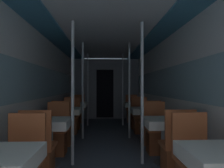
{
  "coord_description": "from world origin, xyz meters",
  "views": [
    {
      "loc": [
        -0.07,
        -0.86,
        1.23
      ],
      "look_at": [
        0.06,
        2.43,
        1.26
      ],
      "focal_mm": 35.0,
      "sensor_mm": 36.0,
      "label": 1
    }
  ],
  "objects_px": {
    "dining_table_left_3": "(76,106)",
    "chair_right_near_1": "(177,156)",
    "chair_left_far_3": "(78,114)",
    "dining_table_right_3": "(134,106)",
    "dining_table_left_1": "(49,127)",
    "chair_right_far_2": "(141,122)",
    "support_pole_left_1": "(73,93)",
    "dining_table_right_1": "(165,126)",
    "support_pole_left_3": "(88,89)",
    "chair_right_near_3": "(137,118)",
    "chair_left_far_2": "(71,122)",
    "support_pole_right_3": "(123,89)",
    "dining_table_right_2": "(145,113)",
    "chair_right_far_3": "(132,114)",
    "chair_left_near_1": "(39,158)",
    "chair_left_near_2": "(63,131)",
    "chair_right_far_1": "(156,137)",
    "dining_table_left_2": "(67,113)",
    "chair_left_far_1": "(57,138)",
    "support_pole_right_1": "(142,92)",
    "support_pole_right_2": "(129,90)",
    "support_pole_left_2": "(83,90)",
    "dining_table_right_0": "(224,164)",
    "chair_left_near_3": "(74,119)"
  },
  "relations": [
    {
      "from": "chair_left_far_3",
      "to": "support_pole_right_2",
      "type": "distance_m",
      "value": 2.81
    },
    {
      "from": "support_pole_left_1",
      "to": "chair_right_far_2",
      "type": "relative_size",
      "value": 2.42
    },
    {
      "from": "dining_table_left_1",
      "to": "support_pole_left_2",
      "type": "relative_size",
      "value": 0.32
    },
    {
      "from": "dining_table_left_2",
      "to": "chair_right_far_2",
      "type": "relative_size",
      "value": 0.77
    },
    {
      "from": "dining_table_right_1",
      "to": "chair_right_far_1",
      "type": "distance_m",
      "value": 0.63
    },
    {
      "from": "chair_right_near_3",
      "to": "chair_right_far_2",
      "type": "bearing_deg",
      "value": -90.0
    },
    {
      "from": "support_pole_right_3",
      "to": "chair_right_near_3",
      "type": "bearing_deg",
      "value": -56.65
    },
    {
      "from": "chair_right_near_1",
      "to": "chair_right_far_3",
      "type": "relative_size",
      "value": 1.0
    },
    {
      "from": "dining_table_left_1",
      "to": "chair_left_far_1",
      "type": "relative_size",
      "value": 0.77
    },
    {
      "from": "support_pole_right_1",
      "to": "dining_table_left_1",
      "type": "bearing_deg",
      "value": 180.0
    },
    {
      "from": "dining_table_right_3",
      "to": "chair_right_near_3",
      "type": "xyz_separation_m",
      "value": [
        -0.0,
        -0.55,
        -0.3
      ]
    },
    {
      "from": "chair_right_far_2",
      "to": "support_pole_right_3",
      "type": "distance_m",
      "value": 1.46
    },
    {
      "from": "chair_left_near_1",
      "to": "support_pole_left_2",
      "type": "height_order",
      "value": "support_pole_left_2"
    },
    {
      "from": "chair_left_far_3",
      "to": "dining_table_right_2",
      "type": "bearing_deg",
      "value": 129.03
    },
    {
      "from": "chair_left_near_2",
      "to": "chair_left_far_3",
      "type": "height_order",
      "value": "same"
    },
    {
      "from": "dining_table_left_1",
      "to": "support_pole_left_1",
      "type": "relative_size",
      "value": 0.32
    },
    {
      "from": "support_pole_left_3",
      "to": "chair_right_near_3",
      "type": "distance_m",
      "value": 1.77
    },
    {
      "from": "dining_table_left_3",
      "to": "chair_right_far_3",
      "type": "xyz_separation_m",
      "value": [
        1.82,
        0.55,
        -0.3
      ]
    },
    {
      "from": "chair_left_far_3",
      "to": "chair_right_near_3",
      "type": "bearing_deg",
      "value": 148.85
    },
    {
      "from": "chair_left_far_1",
      "to": "support_pole_right_3",
      "type": "bearing_deg",
      "value": -117.17
    },
    {
      "from": "dining_table_right_0",
      "to": "chair_right_far_3",
      "type": "relative_size",
      "value": 0.77
    },
    {
      "from": "dining_table_left_3",
      "to": "chair_right_near_1",
      "type": "xyz_separation_m",
      "value": [
        1.82,
        -3.94,
        -0.3
      ]
    },
    {
      "from": "support_pole_left_2",
      "to": "chair_right_near_3",
      "type": "bearing_deg",
      "value": 38.15
    },
    {
      "from": "dining_table_left_2",
      "to": "chair_right_far_1",
      "type": "distance_m",
      "value": 2.17
    },
    {
      "from": "support_pole_left_1",
      "to": "dining_table_left_3",
      "type": "height_order",
      "value": "support_pole_left_1"
    },
    {
      "from": "support_pole_left_1",
      "to": "dining_table_right_1",
      "type": "xyz_separation_m",
      "value": [
        1.46,
        0.0,
        -0.53
      ]
    },
    {
      "from": "chair_right_near_3",
      "to": "support_pole_right_3",
      "type": "relative_size",
      "value": 0.41
    },
    {
      "from": "support_pole_left_1",
      "to": "dining_table_right_2",
      "type": "xyz_separation_m",
      "value": [
        1.46,
        1.7,
        -0.53
      ]
    },
    {
      "from": "support_pole_right_1",
      "to": "chair_right_near_3",
      "type": "distance_m",
      "value": 2.98
    },
    {
      "from": "chair_left_far_1",
      "to": "dining_table_right_3",
      "type": "relative_size",
      "value": 1.3
    },
    {
      "from": "chair_left_near_2",
      "to": "support_pole_right_3",
      "type": "bearing_deg",
      "value": 57.0
    },
    {
      "from": "chair_left_far_1",
      "to": "chair_right_near_3",
      "type": "height_order",
      "value": "same"
    },
    {
      "from": "chair_left_near_2",
      "to": "support_pole_right_1",
      "type": "xyz_separation_m",
      "value": [
        1.46,
        -1.15,
        0.83
      ]
    },
    {
      "from": "dining_table_right_1",
      "to": "support_pole_right_1",
      "type": "distance_m",
      "value": 0.64
    },
    {
      "from": "support_pole_left_1",
      "to": "chair_right_near_1",
      "type": "distance_m",
      "value": 1.77
    },
    {
      "from": "chair_left_near_1",
      "to": "chair_right_far_1",
      "type": "distance_m",
      "value": 2.13
    },
    {
      "from": "chair_left_far_2",
      "to": "chair_left_near_3",
      "type": "xyz_separation_m",
      "value": [
        0.0,
        0.6,
        0.0
      ]
    },
    {
      "from": "chair_left_far_1",
      "to": "support_pole_right_2",
      "type": "xyz_separation_m",
      "value": [
        1.46,
        1.15,
        0.83
      ]
    },
    {
      "from": "chair_left_near_3",
      "to": "dining_table_left_1",
      "type": "bearing_deg",
      "value": -90.0
    },
    {
      "from": "chair_left_far_1",
      "to": "dining_table_right_0",
      "type": "relative_size",
      "value": 1.3
    },
    {
      "from": "chair_left_far_2",
      "to": "chair_left_far_3",
      "type": "height_order",
      "value": "same"
    },
    {
      "from": "chair_left_far_1",
      "to": "chair_left_near_2",
      "type": "distance_m",
      "value": 0.6
    },
    {
      "from": "chair_left_far_3",
      "to": "dining_table_right_1",
      "type": "height_order",
      "value": "chair_left_far_3"
    },
    {
      "from": "chair_left_far_2",
      "to": "support_pole_right_3",
      "type": "relative_size",
      "value": 0.41
    },
    {
      "from": "chair_right_near_1",
      "to": "dining_table_right_1",
      "type": "bearing_deg",
      "value": 90.0
    },
    {
      "from": "chair_left_near_2",
      "to": "dining_table_right_2",
      "type": "relative_size",
      "value": 1.3
    },
    {
      "from": "chair_left_far_3",
      "to": "dining_table_right_3",
      "type": "bearing_deg",
      "value": 163.18
    },
    {
      "from": "chair_left_near_1",
      "to": "chair_left_near_2",
      "type": "height_order",
      "value": "same"
    },
    {
      "from": "support_pole_left_3",
      "to": "chair_right_near_1",
      "type": "bearing_deg",
      "value": -69.7
    },
    {
      "from": "dining_table_left_1",
      "to": "chair_right_far_2",
      "type": "bearing_deg",
      "value": 50.97
    }
  ]
}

